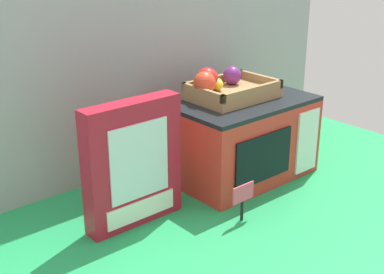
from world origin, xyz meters
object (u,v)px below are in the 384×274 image
toy_microwave (241,138)px  cookie_set_box (133,164)px  price_sign (243,197)px  food_groups_crate (225,88)px

toy_microwave → cookie_set_box: 0.40m
price_sign → toy_microwave: bearing=45.7°
toy_microwave → cookie_set_box: bearing=-176.5°
cookie_set_box → price_sign: (0.21, -0.17, -0.09)m
cookie_set_box → price_sign: 0.28m
food_groups_crate → price_sign: bearing=-124.1°
toy_microwave → price_sign: 0.28m
cookie_set_box → food_groups_crate: bearing=10.0°
price_sign → cookie_set_box: bearing=140.1°
toy_microwave → price_sign: (-0.19, -0.20, -0.05)m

